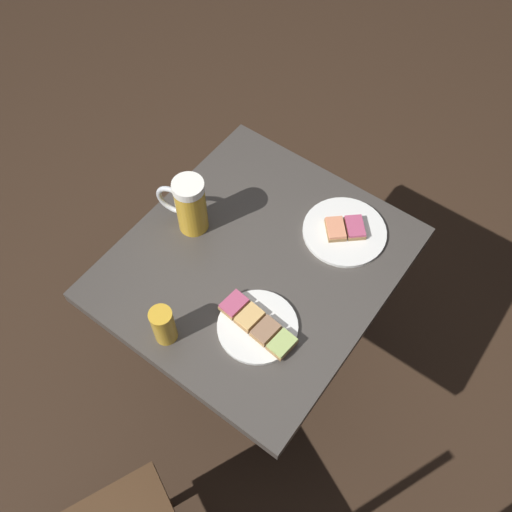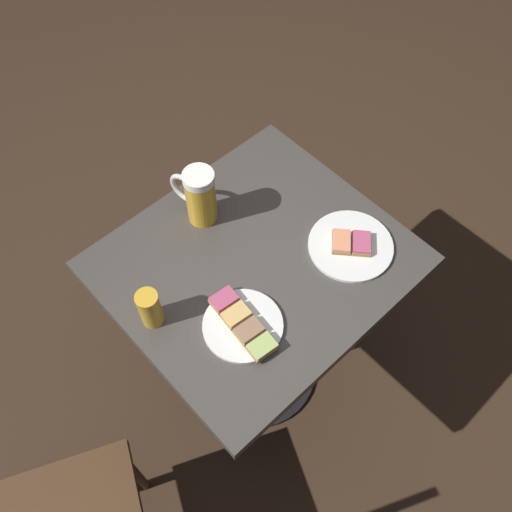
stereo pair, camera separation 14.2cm
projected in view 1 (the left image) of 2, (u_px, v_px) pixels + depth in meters
ground_plane at (256, 369)px, 2.09m from camera, size 6.00×6.00×0.00m
cafe_table at (256, 295)px, 1.59m from camera, size 0.73×0.65×0.77m
plate_near at (258, 325)px, 1.33m from camera, size 0.19×0.21×0.03m
plate_far at (345, 231)px, 1.48m from camera, size 0.22×0.22×0.03m
beer_mug at (189, 205)px, 1.42m from camera, size 0.08×0.14×0.17m
beer_glass_small at (163, 325)px, 1.28m from camera, size 0.05×0.05×0.11m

